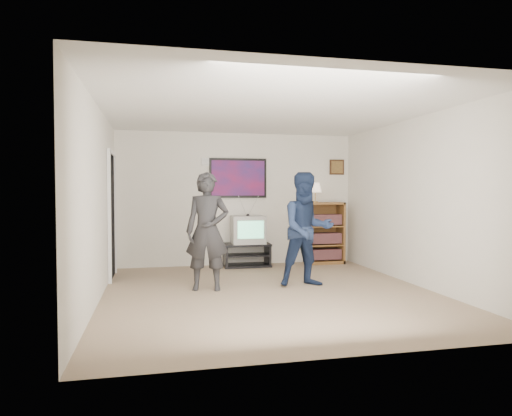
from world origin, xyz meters
name	(u,v)px	position (x,y,z in m)	size (l,w,h in m)	color
room_shell	(264,202)	(0.00, 0.35, 1.25)	(4.51, 5.00, 2.51)	#7C654F
media_stand	(247,255)	(0.12, 2.23, 0.22)	(0.87, 0.49, 0.43)	black
crt_television	(248,230)	(0.14, 2.23, 0.69)	(0.61, 0.51, 0.51)	#A5A5A0
bookshelf	(324,233)	(1.66, 2.28, 0.59)	(0.72, 0.41, 1.19)	brown
table_lamp	(315,193)	(1.49, 2.31, 1.38)	(0.24, 0.24, 0.38)	#FFDEC1
person_tall	(207,231)	(-0.82, 0.39, 0.84)	(0.61, 0.40, 1.68)	#272729
person_short	(307,229)	(0.64, 0.33, 0.84)	(0.82, 0.64, 1.69)	#182543
controller_left	(208,202)	(-0.80, 0.56, 1.25)	(0.04, 0.13, 0.04)	white
controller_right	(299,210)	(0.59, 0.58, 1.11)	(0.03, 0.11, 0.03)	white
poster	(238,178)	(0.00, 2.48, 1.65)	(1.10, 0.03, 0.75)	black
air_vent	(209,162)	(-0.55, 2.48, 1.95)	(0.28, 0.02, 0.14)	white
small_picture	(337,167)	(2.00, 2.48, 1.88)	(0.30, 0.03, 0.30)	black
doorway	(111,216)	(-2.23, 1.60, 1.00)	(0.03, 0.85, 2.00)	black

